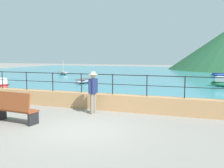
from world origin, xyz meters
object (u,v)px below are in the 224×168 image
person_walking (93,90)px  boat_0 (84,81)px  boat_1 (63,73)px  bench_main (14,108)px  boat_6 (221,74)px  boat_5 (0,85)px

person_walking → boat_0: 11.60m
boat_0 → boat_1: (-6.93, 8.13, 0.01)m
bench_main → boat_6: (8.16, 24.70, -0.30)m
person_walking → boat_0: size_ratio=0.76×
bench_main → boat_6: 26.01m
person_walking → boat_6: bearing=74.7°
boat_5 → boat_6: 23.50m
boat_0 → boat_5: size_ratio=0.94×
person_walking → bench_main: bearing=-131.3°
boat_5 → boat_6: (15.58, 17.60, -0.07)m
boat_0 → boat_5: boat_5 is taller
boat_6 → person_walking: bearing=-105.3°
boat_5 → boat_1: bearing=102.3°
boat_5 → boat_0: bearing=53.7°
boat_5 → bench_main: bearing=-43.7°
boat_0 → boat_1: boat_1 is taller
boat_0 → boat_1: bearing=130.5°
bench_main → person_walking: size_ratio=1.00×
bench_main → boat_1: boat_1 is taller
boat_1 → boat_5: boat_1 is taller
bench_main → boat_6: size_ratio=0.73×
boat_1 → boat_5: (2.95, -13.56, 0.07)m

